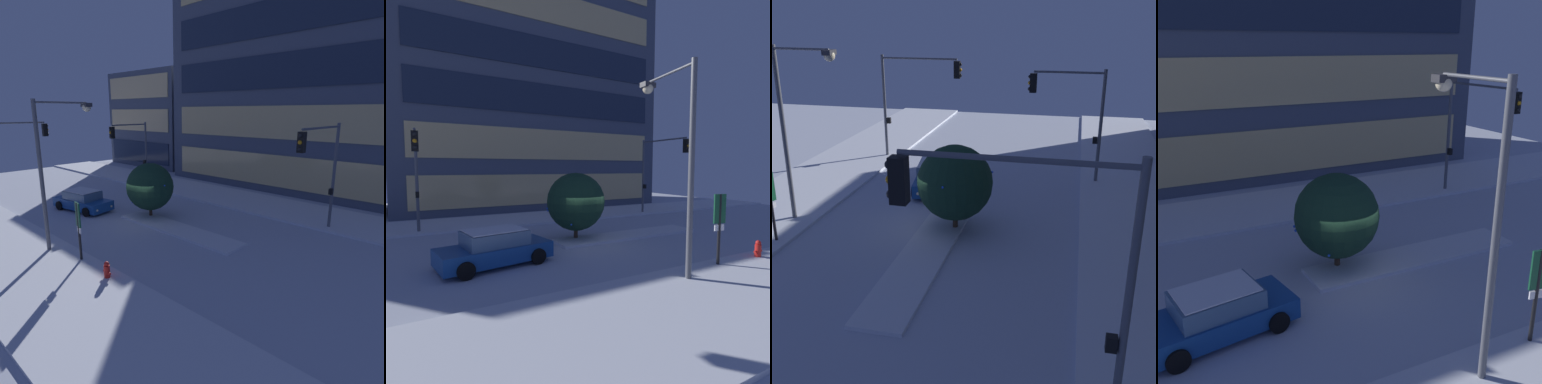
# 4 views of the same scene
# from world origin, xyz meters

# --- Properties ---
(ground) EXTENTS (52.00, 52.00, 0.00)m
(ground) POSITION_xyz_m (0.00, 0.00, 0.00)
(ground) COLOR silver
(curb_strip_near) EXTENTS (52.00, 5.20, 0.14)m
(curb_strip_near) POSITION_xyz_m (0.00, -8.33, 0.07)
(curb_strip_near) COLOR silver
(curb_strip_near) RESTS_ON ground
(curb_strip_far) EXTENTS (52.00, 5.20, 0.14)m
(curb_strip_far) POSITION_xyz_m (0.00, 8.33, 0.07)
(curb_strip_far) COLOR silver
(curb_strip_far) RESTS_ON ground
(median_strip) EXTENTS (9.00, 1.80, 0.14)m
(median_strip) POSITION_xyz_m (3.06, -0.07, 0.07)
(median_strip) COLOR silver
(median_strip) RESTS_ON ground
(office_tower_main) EXTENTS (25.69, 13.38, 28.82)m
(office_tower_main) POSITION_xyz_m (3.03, 18.83, 14.41)
(office_tower_main) COLOR #4C5466
(office_tower_main) RESTS_ON ground
(office_tower_secondary) EXTENTS (12.60, 11.62, 12.03)m
(office_tower_secondary) POSITION_xyz_m (-17.69, 19.17, 6.02)
(office_tower_secondary) COLOR #4C5466
(office_tower_secondary) RESTS_ON ground
(car_near) EXTENTS (4.79, 2.69, 1.49)m
(car_near) POSITION_xyz_m (-5.03, -1.78, 0.71)
(car_near) COLOR #19478C
(car_near) RESTS_ON ground
(traffic_light_corner_far_right) EXTENTS (0.32, 5.10, 6.43)m
(traffic_light_corner_far_right) POSITION_xyz_m (9.72, 4.62, 4.43)
(traffic_light_corner_far_right) COLOR #565960
(traffic_light_corner_far_right) RESTS_ON ground
(traffic_light_corner_far_left) EXTENTS (0.32, 4.03, 6.12)m
(traffic_light_corner_far_left) POSITION_xyz_m (-7.81, 5.03, 4.17)
(traffic_light_corner_far_left) COLOR #565960
(traffic_light_corner_far_left) RESTS_ON ground
(traffic_light_corner_near_left) EXTENTS (0.32, 5.08, 6.44)m
(traffic_light_corner_near_left) POSITION_xyz_m (-10.11, -4.64, 4.44)
(traffic_light_corner_near_left) COLOR #565960
(traffic_light_corner_near_left) RESTS_ON ground
(street_lamp_arched) EXTENTS (0.62, 2.89, 7.64)m
(street_lamp_arched) POSITION_xyz_m (0.60, -6.04, 4.98)
(street_lamp_arched) COLOR #565960
(street_lamp_arched) RESTS_ON ground
(fire_hydrant) EXTENTS (0.48, 0.26, 0.86)m
(fire_hydrant) POSITION_xyz_m (5.25, -6.41, 0.42)
(fire_hydrant) COLOR red
(fire_hydrant) RESTS_ON ground
(parking_info_sign) EXTENTS (0.55, 0.16, 2.97)m
(parking_info_sign) POSITION_xyz_m (2.81, -6.27, 1.89)
(parking_info_sign) COLOR black
(parking_info_sign) RESTS_ON ground
(decorated_tree_median) EXTENTS (3.22, 3.19, 3.74)m
(decorated_tree_median) POSITION_xyz_m (-0.10, 0.51, 2.15)
(decorated_tree_median) COLOR #473323
(decorated_tree_median) RESTS_ON ground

